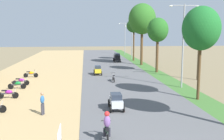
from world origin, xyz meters
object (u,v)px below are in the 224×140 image
(parked_motorbike_fifth, at_px, (21,81))
(utility_pole_near, at_px, (199,43))
(median_tree_second, at_px, (201,29))
(median_tree_fifth, at_px, (134,26))
(motorbike_ahead_second, at_px, (113,77))
(car_van_black, at_px, (117,57))
(pedestrian_on_shoulder, at_px, (42,102))
(median_tree_fourth, at_px, (142,19))
(median_tree_third, at_px, (158,30))
(streetlamp_mid, at_px, (132,39))
(parked_motorbike_third, at_px, (8,93))
(car_hatchback_yellow, at_px, (98,70))
(car_hatchback_silver, at_px, (116,101))
(parked_motorbike_sixth, at_px, (31,74))
(streetlamp_near, at_px, (183,41))
(motorbike_foreground_rider, at_px, (107,127))
(streetlamp_far, at_px, (125,36))
(street_signboard, at_px, (60,138))

(parked_motorbike_fifth, distance_m, utility_pole_near, 20.79)
(median_tree_second, xyz_separation_m, median_tree_fifth, (-0.04, 29.60, 0.70))
(motorbike_ahead_second, bearing_deg, car_van_black, 81.80)
(pedestrian_on_shoulder, height_order, median_tree_second, median_tree_second)
(parked_motorbike_fifth, distance_m, median_tree_fourth, 23.79)
(median_tree_second, bearing_deg, median_tree_third, 87.88)
(pedestrian_on_shoulder, relative_size, streetlamp_mid, 0.23)
(parked_motorbike_third, xyz_separation_m, car_hatchback_yellow, (8.32, 11.58, 0.19))
(car_hatchback_silver, height_order, car_hatchback_yellow, same)
(parked_motorbike_fifth, relative_size, median_tree_third, 0.24)
(car_hatchback_yellow, bearing_deg, car_van_black, 72.89)
(median_tree_second, bearing_deg, parked_motorbike_sixth, 142.92)
(streetlamp_near, height_order, motorbike_foreground_rider, streetlamp_near)
(pedestrian_on_shoulder, relative_size, car_hatchback_silver, 0.81)
(median_tree_second, bearing_deg, streetlamp_far, 89.53)
(median_tree_second, xyz_separation_m, motorbike_foreground_rider, (-8.47, -7.72, -5.20))
(streetlamp_far, height_order, car_hatchback_yellow, streetlamp_far)
(car_hatchback_yellow, bearing_deg, median_tree_third, 9.25)
(median_tree_fourth, distance_m, streetlamp_far, 20.82)
(median_tree_second, bearing_deg, car_van_black, 97.53)
(median_tree_third, distance_m, utility_pole_near, 7.00)
(parked_motorbike_third, relative_size, streetlamp_near, 0.21)
(parked_motorbike_fifth, distance_m, median_tree_third, 19.30)
(pedestrian_on_shoulder, height_order, median_tree_third, median_tree_third)
(streetlamp_near, relative_size, motorbike_foreground_rider, 4.70)
(streetlamp_near, bearing_deg, car_hatchback_silver, -137.54)
(street_signboard, bearing_deg, median_tree_third, 65.18)
(car_hatchback_yellow, bearing_deg, streetlamp_mid, 67.85)
(street_signboard, bearing_deg, motorbike_ahead_second, 76.35)
(streetlamp_far, bearing_deg, median_tree_fourth, -90.72)
(streetlamp_mid, height_order, streetlamp_far, streetlamp_far)
(car_van_black, bearing_deg, median_tree_third, -71.58)
(median_tree_third, height_order, car_hatchback_yellow, median_tree_third)
(pedestrian_on_shoulder, distance_m, utility_pole_near, 20.57)
(streetlamp_far, height_order, car_van_black, streetlamp_far)
(parked_motorbike_third, relative_size, street_signboard, 1.20)
(pedestrian_on_shoulder, height_order, car_van_black, car_van_black)
(median_tree_third, height_order, utility_pole_near, utility_pole_near)
(median_tree_second, xyz_separation_m, median_tree_fourth, (0.10, 22.98, 1.77))
(parked_motorbike_fifth, relative_size, car_hatchback_yellow, 0.90)
(median_tree_third, bearing_deg, median_tree_fifth, 92.29)
(parked_motorbike_sixth, height_order, utility_pole_near, utility_pole_near)
(median_tree_second, distance_m, motorbike_foreground_rider, 12.58)
(median_tree_third, distance_m, median_tree_fifth, 14.75)
(parked_motorbike_third, distance_m, utility_pole_near, 21.68)
(parked_motorbike_third, xyz_separation_m, parked_motorbike_sixth, (-0.15, 10.44, 0.00))
(pedestrian_on_shoulder, relative_size, streetlamp_far, 0.21)
(street_signboard, distance_m, median_tree_second, 15.20)
(pedestrian_on_shoulder, xyz_separation_m, median_tree_fourth, (12.65, 25.85, 6.85))
(streetlamp_mid, bearing_deg, median_tree_fifth, -95.40)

